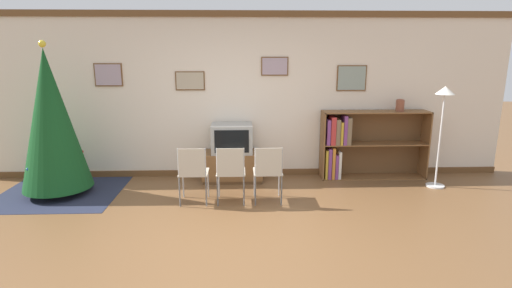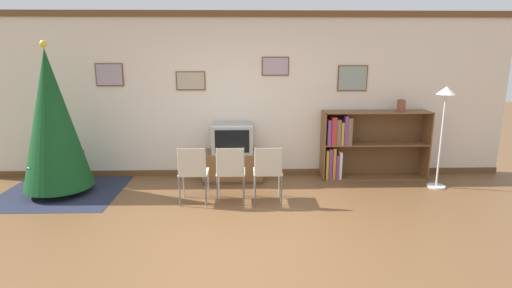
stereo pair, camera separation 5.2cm
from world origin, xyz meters
name	(u,v)px [view 1 (the left image)]	position (x,y,z in m)	size (l,w,h in m)	color
ground_plane	(229,243)	(0.00, 0.00, 0.00)	(24.00, 24.00, 0.00)	brown
wall_back	(232,96)	(0.00, 2.51, 1.35)	(9.14, 0.11, 2.70)	silver
area_rug	(60,193)	(-2.58, 1.66, 0.00)	(1.76, 1.55, 0.01)	#23283D
christmas_tree	(51,120)	(-2.58, 1.66, 1.11)	(0.98, 0.98, 2.22)	maroon
tv_console	(232,166)	(-0.01, 2.20, 0.24)	(0.97, 0.49, 0.48)	brown
television	(232,138)	(-0.01, 2.20, 0.71)	(0.65, 0.48, 0.46)	#9E9E99
folding_chair_left	(193,171)	(-0.52, 1.18, 0.47)	(0.40, 0.40, 0.82)	#BCB29E
folding_chair_center	(231,171)	(-0.01, 1.18, 0.47)	(0.40, 0.40, 0.82)	#BCB29E
folding_chair_right	(268,171)	(0.51, 1.18, 0.47)	(0.40, 0.40, 0.82)	#BCB29E
bookshelf	(355,144)	(2.02, 2.28, 0.58)	(1.74, 0.36, 1.12)	brown
vase	(400,105)	(2.72, 2.26, 1.22)	(0.13, 0.13, 0.19)	brown
standing_lamp	(443,111)	(3.19, 1.77, 1.21)	(0.28, 0.28, 1.57)	silver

